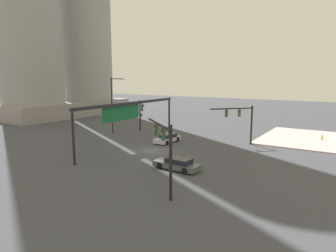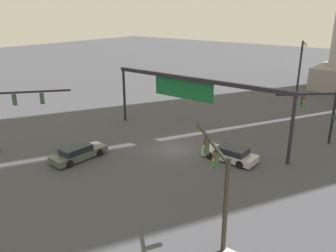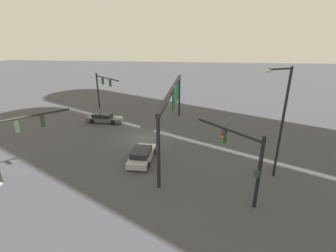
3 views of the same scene
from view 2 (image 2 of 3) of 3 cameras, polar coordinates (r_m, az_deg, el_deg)
The scene contains 8 objects.
ground_plane at distance 30.78m, azimuth 0.90°, elevation -3.77°, with size 190.31×190.31×0.00m, color #3F4048.
traffic_signal_near_corner at distance 18.28m, azimuth 8.24°, elevation -7.73°, with size 4.64×4.26×5.33m.
traffic_signal_opposite_side at distance 31.79m, azimuth -24.58°, elevation 2.88°, with size 4.42×5.21×5.73m.
traffic_signal_cross_street at distance 33.64m, azimuth 24.28°, elevation 2.82°, with size 4.50×4.16×5.23m.
streetlamp_curved_arm at distance 37.05m, azimuth 21.05°, elevation 7.23°, with size 1.23×2.22×8.98m.
overhead_sign_gantry at distance 32.00m, azimuth 3.94°, elevation 6.37°, with size 18.92×0.43×5.99m.
sedan_car_approaching at distance 28.69m, azimuth 10.45°, elevation -4.62°, with size 4.48×1.98×1.21m.
sedan_car_waiting_far at distance 29.40m, azimuth -14.83°, elevation -4.36°, with size 1.99×4.87×1.21m.
Camera 2 is at (17.12, -22.61, 11.95)m, focal length 36.34 mm.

